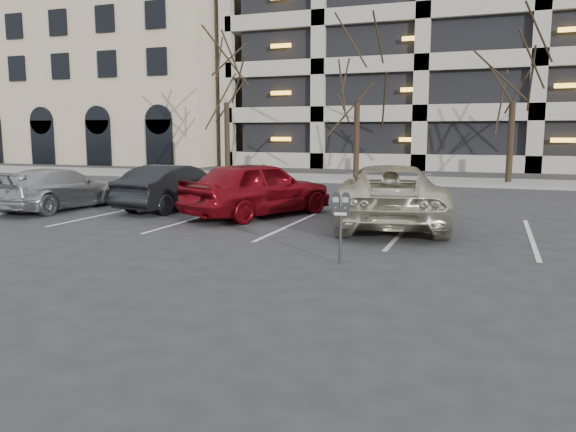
{
  "coord_description": "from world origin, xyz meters",
  "views": [
    {
      "loc": [
        3.33,
        -11.07,
        2.31
      ],
      "look_at": [
        0.01,
        -2.0,
        0.87
      ],
      "focal_mm": 35.0,
      "sensor_mm": 36.0,
      "label": 1
    }
  ],
  "objects_px": {
    "tree_a": "(226,56)",
    "tree_c": "(516,49)",
    "tree_b": "(358,53)",
    "car_dark": "(175,187)",
    "parking_meter": "(341,210)",
    "suv_silver": "(389,195)",
    "car_red": "(258,188)",
    "car_silver": "(59,189)"
  },
  "relations": [
    {
      "from": "tree_a",
      "to": "tree_c",
      "type": "height_order",
      "value": "tree_a"
    },
    {
      "from": "tree_b",
      "to": "tree_c",
      "type": "relative_size",
      "value": 1.02
    },
    {
      "from": "tree_c",
      "to": "car_dark",
      "type": "relative_size",
      "value": 2.0
    },
    {
      "from": "tree_c",
      "to": "parking_meter",
      "type": "xyz_separation_m",
      "value": [
        -3.16,
        -17.57,
        -4.97
      ]
    },
    {
      "from": "suv_silver",
      "to": "car_red",
      "type": "relative_size",
      "value": 1.29
    },
    {
      "from": "parking_meter",
      "to": "tree_c",
      "type": "bearing_deg",
      "value": 71.15
    },
    {
      "from": "tree_a",
      "to": "tree_b",
      "type": "height_order",
      "value": "tree_a"
    },
    {
      "from": "car_silver",
      "to": "suv_silver",
      "type": "bearing_deg",
      "value": -175.19
    },
    {
      "from": "tree_b",
      "to": "suv_silver",
      "type": "distance_m",
      "value": 14.61
    },
    {
      "from": "tree_b",
      "to": "tree_c",
      "type": "height_order",
      "value": "tree_b"
    },
    {
      "from": "suv_silver",
      "to": "car_dark",
      "type": "distance_m",
      "value": 6.69
    },
    {
      "from": "tree_b",
      "to": "tree_c",
      "type": "distance_m",
      "value": 7.0
    },
    {
      "from": "tree_a",
      "to": "tree_b",
      "type": "bearing_deg",
      "value": 0.0
    },
    {
      "from": "car_red",
      "to": "car_silver",
      "type": "height_order",
      "value": "car_red"
    },
    {
      "from": "parking_meter",
      "to": "suv_silver",
      "type": "bearing_deg",
      "value": 80.43
    },
    {
      "from": "suv_silver",
      "to": "parking_meter",
      "type": "bearing_deg",
      "value": 77.32
    },
    {
      "from": "tree_c",
      "to": "parking_meter",
      "type": "distance_m",
      "value": 18.53
    },
    {
      "from": "tree_b",
      "to": "suv_silver",
      "type": "xyz_separation_m",
      "value": [
        3.92,
        -13.04,
        -5.31
      ]
    },
    {
      "from": "parking_meter",
      "to": "car_dark",
      "type": "xyz_separation_m",
      "value": [
        -6.58,
        5.29,
        -0.28
      ]
    },
    {
      "from": "tree_b",
      "to": "car_silver",
      "type": "distance_m",
      "value": 15.79
    },
    {
      "from": "tree_a",
      "to": "tree_b",
      "type": "relative_size",
      "value": 1.03
    },
    {
      "from": "tree_a",
      "to": "tree_c",
      "type": "relative_size",
      "value": 1.05
    },
    {
      "from": "tree_b",
      "to": "parking_meter",
      "type": "xyz_separation_m",
      "value": [
        3.84,
        -17.57,
        -5.11
      ]
    },
    {
      "from": "tree_b",
      "to": "suv_silver",
      "type": "bearing_deg",
      "value": -73.28
    },
    {
      "from": "tree_c",
      "to": "parking_meter",
      "type": "height_order",
      "value": "tree_c"
    },
    {
      "from": "parking_meter",
      "to": "suv_silver",
      "type": "height_order",
      "value": "suv_silver"
    },
    {
      "from": "tree_a",
      "to": "parking_meter",
      "type": "height_order",
      "value": "tree_a"
    },
    {
      "from": "tree_a",
      "to": "car_red",
      "type": "xyz_separation_m",
      "value": [
        7.22,
        -12.78,
        -5.47
      ]
    },
    {
      "from": "tree_c",
      "to": "car_silver",
      "type": "bearing_deg",
      "value": -133.85
    },
    {
      "from": "car_red",
      "to": "car_silver",
      "type": "bearing_deg",
      "value": 31.76
    },
    {
      "from": "tree_a",
      "to": "car_dark",
      "type": "height_order",
      "value": "tree_a"
    },
    {
      "from": "car_dark",
      "to": "parking_meter",
      "type": "bearing_deg",
      "value": 149.01
    },
    {
      "from": "parking_meter",
      "to": "car_dark",
      "type": "relative_size",
      "value": 0.31
    },
    {
      "from": "car_red",
      "to": "car_dark",
      "type": "bearing_deg",
      "value": 15.11
    },
    {
      "from": "parking_meter",
      "to": "car_dark",
      "type": "distance_m",
      "value": 8.45
    },
    {
      "from": "suv_silver",
      "to": "car_red",
      "type": "height_order",
      "value": "car_red"
    },
    {
      "from": "tree_a",
      "to": "suv_silver",
      "type": "bearing_deg",
      "value": -50.07
    },
    {
      "from": "tree_c",
      "to": "car_silver",
      "type": "distance_m",
      "value": 19.52
    },
    {
      "from": "tree_a",
      "to": "suv_silver",
      "type": "height_order",
      "value": "tree_a"
    },
    {
      "from": "tree_a",
      "to": "car_red",
      "type": "height_order",
      "value": "tree_a"
    },
    {
      "from": "car_silver",
      "to": "tree_b",
      "type": "bearing_deg",
      "value": -112.07
    },
    {
      "from": "tree_b",
      "to": "parking_meter",
      "type": "distance_m",
      "value": 18.7
    }
  ]
}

